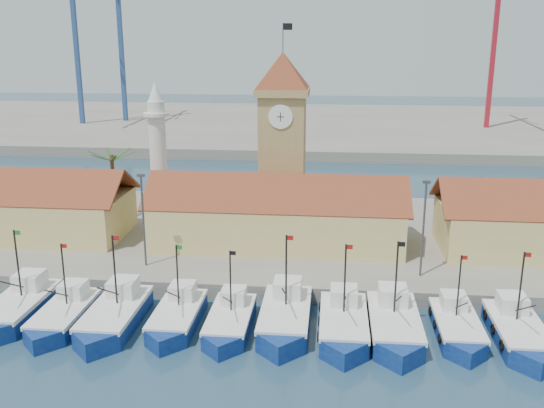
# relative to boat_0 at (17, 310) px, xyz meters

# --- Properties ---
(ground) EXTENTS (400.00, 400.00, 0.00)m
(ground) POSITION_rel_boat_0_xyz_m (20.26, -2.72, -0.82)
(ground) COLOR #1D3B4D
(ground) RESTS_ON ground
(quay) EXTENTS (140.00, 32.00, 1.50)m
(quay) POSITION_rel_boat_0_xyz_m (20.26, 21.28, -0.07)
(quay) COLOR gray
(quay) RESTS_ON ground
(terminal) EXTENTS (240.00, 80.00, 2.00)m
(terminal) POSITION_rel_boat_0_xyz_m (20.26, 107.28, 0.18)
(terminal) COLOR gray
(terminal) RESTS_ON ground
(boat_0) EXTENTS (3.82, 10.48, 7.93)m
(boat_0) POSITION_rel_boat_0_xyz_m (0.00, 0.00, 0.00)
(boat_0) COLOR navy
(boat_0) RESTS_ON ground
(boat_1) EXTENTS (3.46, 9.48, 7.17)m
(boat_1) POSITION_rel_boat_0_xyz_m (4.36, -0.78, -0.08)
(boat_1) COLOR navy
(boat_1) RESTS_ON ground
(boat_2) EXTENTS (3.86, 10.56, 7.99)m
(boat_2) POSITION_rel_boat_0_xyz_m (8.60, -0.69, 0.01)
(boat_2) COLOR navy
(boat_2) RESTS_ON ground
(boat_3) EXTENTS (3.44, 9.42, 7.13)m
(boat_3) POSITION_rel_boat_0_xyz_m (13.64, -0.07, -0.08)
(boat_3) COLOR navy
(boat_3) RESTS_ON ground
(boat_4) EXTENTS (3.34, 9.16, 6.93)m
(boat_4) POSITION_rel_boat_0_xyz_m (18.06, -0.43, -0.10)
(boat_4) COLOR navy
(boat_4) RESTS_ON ground
(boat_5) EXTENTS (3.92, 10.73, 8.12)m
(boat_5) POSITION_rel_boat_0_xyz_m (22.44, 0.41, 0.02)
(boat_5) COLOR navy
(boat_5) RESTS_ON ground
(boat_6) EXTENTS (3.73, 10.23, 7.74)m
(boat_6) POSITION_rel_boat_0_xyz_m (27.13, -0.24, -0.02)
(boat_6) COLOR navy
(boat_6) RESTS_ON ground
(boat_7) EXTENTS (3.88, 10.64, 8.05)m
(boat_7) POSITION_rel_boat_0_xyz_m (31.13, -0.05, 0.01)
(boat_7) COLOR navy
(boat_7) RESTS_ON ground
(boat_8) EXTENTS (3.34, 9.15, 6.93)m
(boat_8) POSITION_rel_boat_0_xyz_m (36.03, 0.39, -0.10)
(boat_8) COLOR navy
(boat_8) RESTS_ON ground
(boat_9) EXTENTS (3.65, 10.00, 7.57)m
(boat_9) POSITION_rel_boat_0_xyz_m (40.52, -0.18, -0.04)
(boat_9) COLOR navy
(boat_9) RESTS_ON ground
(hall_center) EXTENTS (27.04, 10.13, 7.61)m
(hall_center) POSITION_rel_boat_0_xyz_m (20.26, 17.28, 3.17)
(hall_center) COLOR #D8C476
(hall_center) RESTS_ON quay
(clock_tower) EXTENTS (5.80, 5.80, 22.70)m
(clock_tower) POSITION_rel_boat_0_xyz_m (20.26, 23.27, 11.14)
(clock_tower) COLOR tan
(clock_tower) RESTS_ON quay
(minaret) EXTENTS (3.00, 3.00, 16.30)m
(minaret) POSITION_rel_boat_0_xyz_m (5.26, 25.28, 8.91)
(minaret) COLOR silver
(minaret) RESTS_ON quay
(palm_tree) EXTENTS (5.60, 5.03, 8.39)m
(palm_tree) POSITION_rel_boat_0_xyz_m (0.26, 23.28, 5.43)
(palm_tree) COLOR brown
(palm_tree) RESTS_ON quay
(lamp_posts) EXTENTS (80.70, 0.25, 9.03)m
(lamp_posts) POSITION_rel_boat_0_xyz_m (20.76, 9.28, 5.66)
(lamp_posts) COLOR #3F3F44
(lamp_posts) RESTS_ON quay
(crane_blue_far) EXTENTS (1.00, 32.43, 44.78)m
(crane_blue_far) POSITION_rel_boat_0_xyz_m (-35.44, 97.98, 26.00)
(crane_blue_far) COLOR navy
(crane_blue_far) RESTS_ON terminal
(crane_blue_near) EXTENTS (1.00, 32.89, 37.93)m
(crane_blue_near) POSITION_rel_boat_0_xyz_m (-26.58, 103.72, 22.24)
(crane_blue_near) COLOR navy
(crane_blue_near) RESTS_ON terminal
(crane_red_right) EXTENTS (1.00, 30.70, 43.05)m
(crane_red_right) POSITION_rel_boat_0_xyz_m (61.69, 101.17, 24.91)
(crane_red_right) COLOR #AB1A28
(crane_red_right) RESTS_ON terminal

